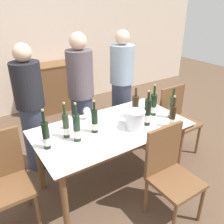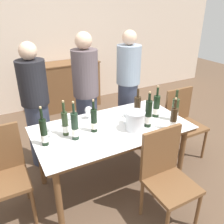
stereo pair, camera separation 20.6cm
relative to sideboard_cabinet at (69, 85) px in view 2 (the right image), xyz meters
The scene contains 24 objects.
ground_plane 2.39m from the sideboard_cabinet, 97.37° to the right, with size 12.00×12.00×0.00m, color brown.
back_wall 1.04m from the sideboard_cabinet, 136.07° to the left, with size 8.00×0.10×2.80m.
sideboard_cabinet is the anchor object (origin of this frame).
dining_table 2.36m from the sideboard_cabinet, 97.37° to the right, with size 1.64×0.89×0.73m.
ice_bucket 2.52m from the sideboard_cabinet, 92.59° to the right, with size 0.21×0.21×0.20m.
wine_bottle_0 2.40m from the sideboard_cabinet, 102.26° to the right, with size 0.07×0.07×0.35m.
wine_bottle_1 2.71m from the sideboard_cabinet, 84.99° to the right, with size 0.07×0.07×0.36m.
wine_bottle_2 2.53m from the sideboard_cabinet, 88.89° to the right, with size 0.07×0.07×0.40m.
wine_bottle_3 2.32m from the sideboard_cabinet, 88.85° to the right, with size 0.08×0.08×0.36m.
wine_bottle_4 2.39m from the sideboard_cabinet, 83.37° to the right, with size 0.08×0.08×0.38m.
wine_bottle_5 2.57m from the sideboard_cabinet, 80.99° to the right, with size 0.08×0.08×0.36m.
wine_bottle_6 2.57m from the sideboard_cabinet, 113.55° to the right, with size 0.07×0.07×0.39m.
wine_bottle_7 2.51m from the sideboard_cabinet, 107.06° to the right, with size 0.07×0.07×0.40m.
wine_bottle_8 2.41m from the sideboard_cabinet, 109.28° to the right, with size 0.06×0.06×0.37m.
wine_glass_0 2.25m from the sideboard_cabinet, 108.41° to the right, with size 0.09×0.09×0.16m.
wine_glass_1 2.11m from the sideboard_cabinet, 102.25° to the right, with size 0.09×0.09×0.15m.
wine_glass_2 2.37m from the sideboard_cabinet, 92.91° to the right, with size 0.08×0.08×0.15m.
wine_glass_3 2.45m from the sideboard_cabinet, 112.93° to the right, with size 0.08×0.08×0.15m.
chair_right_end 2.39m from the sideboard_cabinet, 69.99° to the right, with size 0.42×0.42×0.92m.
chair_near_front 3.00m from the sideboard_cabinet, 91.79° to the right, with size 0.42×0.42×0.94m.
chair_left_end 2.65m from the sideboard_cabinet, 122.35° to the right, with size 0.42×0.42×0.93m.
person_host 1.84m from the sideboard_cabinet, 120.83° to the right, with size 0.33×0.33×1.57m.
person_guest_left 1.65m from the sideboard_cabinet, 100.18° to the right, with size 0.33×0.33×1.64m.
person_guest_right 1.67m from the sideboard_cabinet, 77.65° to the right, with size 0.33×0.33×1.62m.
Camera 2 is at (-1.05, -1.96, 1.97)m, focal length 38.00 mm.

